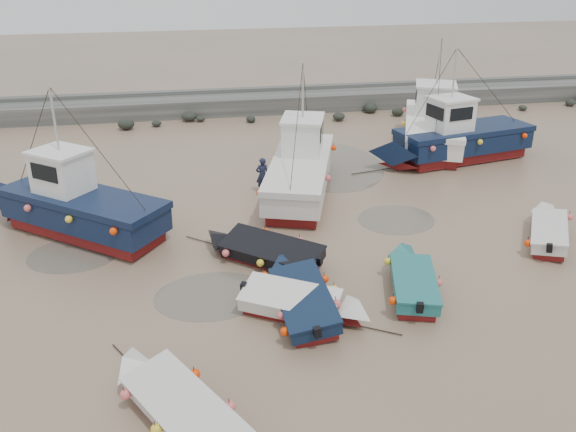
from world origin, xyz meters
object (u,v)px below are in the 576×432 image
object	(u,v)px
dinghy_4	(265,248)
dinghy_5	(301,301)
dinghy_3	(551,228)
person	(263,192)
dinghy_0	(180,403)
cabin_boat_3	(432,123)
dinghy_1	(303,293)
cabin_boat_2	(455,138)
cabin_boat_1	(302,165)
cabin_boat_0	(72,204)
dinghy_2	(413,278)

from	to	relation	value
dinghy_4	dinghy_5	xyz separation A→B (m)	(0.77, -3.76, 0.01)
dinghy_3	person	xyz separation A→B (m)	(-11.45, 6.77, -0.55)
dinghy_0	cabin_boat_3	distance (m)	24.60
dinghy_1	dinghy_4	size ratio (longest dim) A/B	1.13
dinghy_1	dinghy_0	bearing A→B (deg)	-135.69
cabin_boat_2	person	size ratio (longest dim) A/B	5.97
cabin_boat_3	dinghy_1	bearing A→B (deg)	-104.83
dinghy_0	dinghy_5	size ratio (longest dim) A/B	1.11
cabin_boat_3	person	distance (m)	12.30
cabin_boat_1	cabin_boat_3	bearing A→B (deg)	47.82
cabin_boat_3	person	size ratio (longest dim) A/B	5.79
dinghy_3	cabin_boat_1	world-z (taller)	cabin_boat_1
cabin_boat_0	cabin_boat_1	world-z (taller)	same
dinghy_4	dinghy_1	bearing A→B (deg)	-127.28
dinghy_0	cabin_boat_1	distance (m)	15.38
dinghy_5	dinghy_1	bearing A→B (deg)	-170.50
cabin_boat_1	person	bearing A→B (deg)	-163.49
cabin_boat_1	person	xyz separation A→B (m)	(-1.98, 0.02, -1.31)
dinghy_2	person	world-z (taller)	dinghy_2
cabin_boat_0	person	xyz separation A→B (m)	(8.52, 2.82, -1.33)
dinghy_3	dinghy_5	world-z (taller)	same
dinghy_1	cabin_boat_0	xyz separation A→B (m)	(-8.77, 6.95, 0.78)
dinghy_4	cabin_boat_3	distance (m)	16.63
dinghy_1	dinghy_2	xyz separation A→B (m)	(4.08, 0.31, 0.01)
dinghy_3	person	bearing A→B (deg)	-178.73
dinghy_0	dinghy_4	size ratio (longest dim) A/B	1.05
dinghy_1	person	size ratio (longest dim) A/B	3.41
dinghy_5	cabin_boat_1	world-z (taller)	cabin_boat_1
dinghy_3	dinghy_4	bearing A→B (deg)	-149.54
cabin_boat_0	person	world-z (taller)	cabin_boat_0
dinghy_5	cabin_boat_0	world-z (taller)	cabin_boat_0
dinghy_5	cabin_boat_3	distance (m)	19.04
cabin_boat_1	cabin_boat_3	distance (m)	10.49
dinghy_0	cabin_boat_1	size ratio (longest dim) A/B	0.53
dinghy_1	cabin_boat_3	bearing A→B (deg)	52.23
cabin_boat_2	cabin_boat_3	size ratio (longest dim) A/B	1.03
dinghy_1	dinghy_2	world-z (taller)	same
cabin_boat_0	dinghy_1	bearing A→B (deg)	-93.26
dinghy_5	cabin_boat_2	size ratio (longest dim) A/B	0.48
dinghy_0	dinghy_2	world-z (taller)	same
dinghy_2	dinghy_5	distance (m)	4.30
dinghy_5	dinghy_4	bearing A→B (deg)	-139.95
dinghy_2	dinghy_5	bearing A→B (deg)	-155.36
dinghy_1	cabin_boat_3	size ratio (longest dim) A/B	0.59
dinghy_2	dinghy_4	distance (m)	5.83
dinghy_4	cabin_boat_0	xyz separation A→B (m)	(-7.84, 3.65, 0.79)
cabin_boat_2	dinghy_2	bearing A→B (deg)	139.25
dinghy_5	cabin_boat_0	xyz separation A→B (m)	(-8.62, 7.41, 0.77)
dinghy_0	person	distance (m)	14.74
dinghy_0	cabin_boat_1	bearing A→B (deg)	34.25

